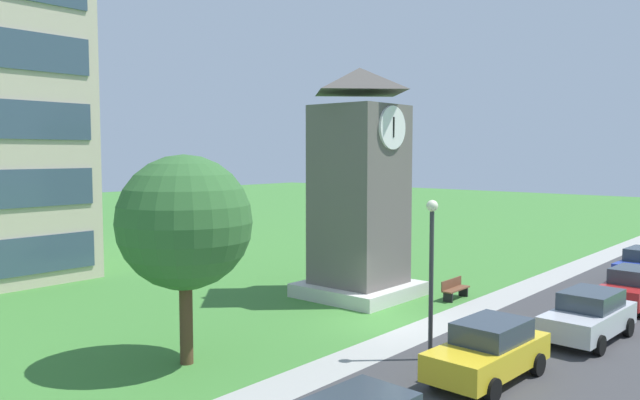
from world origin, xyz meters
name	(u,v)px	position (x,y,z in m)	size (l,w,h in m)	color
ground_plane	(379,323)	(0.00, 0.00, 0.00)	(160.00, 160.00, 0.00)	#3D7A33
street_asphalt	(540,357)	(0.00, -6.20, 0.00)	(120.00, 7.20, 0.01)	#38383A
kerb_strip	(420,331)	(0.00, -1.80, 0.00)	(120.00, 1.60, 0.01)	#9E9E99
clock_tower	(359,195)	(3.06, 3.30, 4.55)	(4.57, 4.57, 10.21)	#605B56
park_bench	(455,289)	(5.33, -0.28, 0.46)	(1.81, 0.52, 0.88)	brown
street_lamp	(431,259)	(-2.46, -3.67, 3.18)	(0.36, 0.36, 5.02)	#333338
tree_near_tower	(185,223)	(-7.64, 1.82, 4.35)	(4.10, 4.10, 6.42)	#513823
parked_car_yellow	(489,350)	(-2.89, -5.83, 0.86)	(4.44, 2.11, 1.69)	gold
parked_car_silver	(589,315)	(2.94, -6.75, 0.86)	(4.61, 2.14, 1.69)	silver
parked_car_red	(632,288)	(8.63, -6.71, 0.86)	(4.15, 2.05, 1.69)	red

